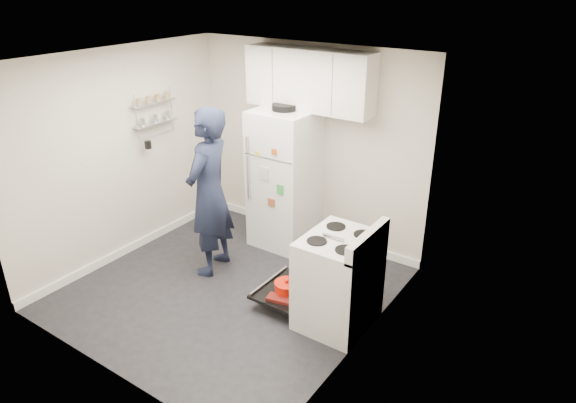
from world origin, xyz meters
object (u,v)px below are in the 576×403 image
Objects in this scene: open_oven_door at (287,289)px; refrigerator at (285,179)px; electric_range at (337,281)px; person at (209,193)px.

refrigerator is at bearing 125.71° from open_oven_door.
refrigerator is (-1.38, 1.10, 0.41)m from electric_range.
open_oven_door is 0.38× the size of refrigerator.
refrigerator reaches higher than electric_range.
person is at bearing -107.27° from refrigerator.
refrigerator is at bearing 141.52° from electric_range.
person is at bearing 174.95° from open_oven_door.
electric_range is at bearing -38.48° from refrigerator.
open_oven_door is 1.39m from person.
refrigerator is at bearing 150.16° from person.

